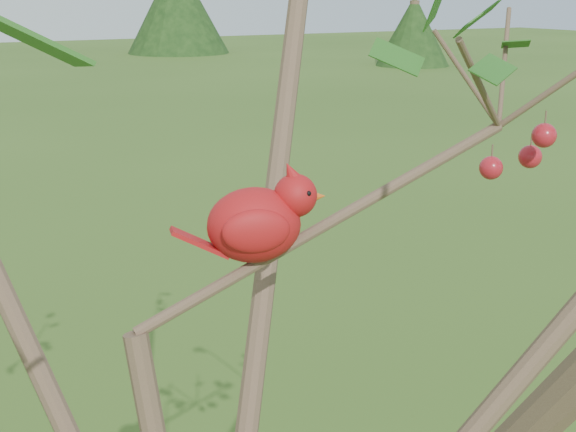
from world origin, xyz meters
name	(u,v)px	position (x,y,z in m)	size (l,w,h in m)	color
crabapple_tree	(219,231)	(0.03, -0.02, 2.12)	(2.35, 2.05, 2.95)	#493527
cardinal	(259,221)	(0.14, 0.08, 2.09)	(0.22, 0.14, 0.16)	#B70F1C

